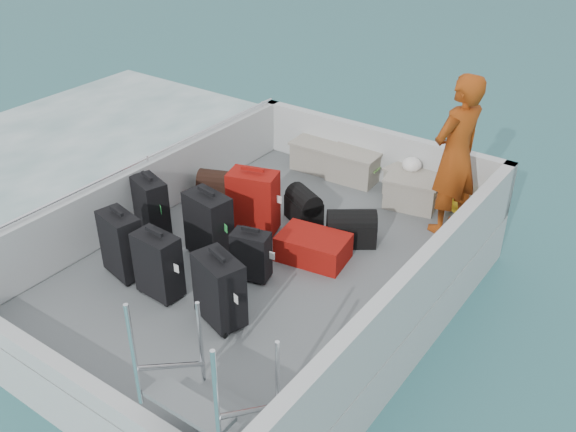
{
  "coord_description": "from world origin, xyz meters",
  "views": [
    {
      "loc": [
        3.54,
        -4.54,
        4.56
      ],
      "look_at": [
        0.01,
        0.38,
        1.0
      ],
      "focal_mm": 40.0,
      "sensor_mm": 36.0,
      "label": 1
    }
  ],
  "objects_px": {
    "suitcase_6": "(219,290)",
    "suitcase_7": "(251,256)",
    "suitcase_8": "(313,247)",
    "passenger": "(456,156)",
    "suitcase_0": "(122,245)",
    "suitcase_4": "(209,226)",
    "crate_2": "(410,185)",
    "suitcase_5": "(253,202)",
    "suitcase_1": "(151,207)",
    "crate_0": "(316,156)",
    "suitcase_3": "(158,266)",
    "crate_3": "(412,193)",
    "crate_1": "(354,167)"
  },
  "relations": [
    {
      "from": "suitcase_7",
      "to": "suitcase_8",
      "type": "xyz_separation_m",
      "value": [
        0.32,
        0.67,
        -0.13
      ]
    },
    {
      "from": "crate_0",
      "to": "suitcase_0",
      "type": "bearing_deg",
      "value": -94.31
    },
    {
      "from": "suitcase_0",
      "to": "suitcase_3",
      "type": "relative_size",
      "value": 1.04
    },
    {
      "from": "suitcase_1",
      "to": "suitcase_4",
      "type": "bearing_deg",
      "value": 19.98
    },
    {
      "from": "suitcase_0",
      "to": "suitcase_3",
      "type": "distance_m",
      "value": 0.56
    },
    {
      "from": "suitcase_3",
      "to": "suitcase_7",
      "type": "xyz_separation_m",
      "value": [
        0.56,
        0.75,
        -0.07
      ]
    },
    {
      "from": "suitcase_1",
      "to": "passenger",
      "type": "distance_m",
      "value": 3.47
    },
    {
      "from": "suitcase_8",
      "to": "crate_0",
      "type": "xyz_separation_m",
      "value": [
        -1.2,
        1.88,
        0.04
      ]
    },
    {
      "from": "suitcase_8",
      "to": "crate_3",
      "type": "relative_size",
      "value": 1.2
    },
    {
      "from": "crate_1",
      "to": "crate_2",
      "type": "distance_m",
      "value": 0.82
    },
    {
      "from": "suitcase_4",
      "to": "suitcase_6",
      "type": "relative_size",
      "value": 1.07
    },
    {
      "from": "suitcase_8",
      "to": "crate_1",
      "type": "relative_size",
      "value": 1.15
    },
    {
      "from": "suitcase_4",
      "to": "suitcase_5",
      "type": "distance_m",
      "value": 0.68
    },
    {
      "from": "suitcase_3",
      "to": "suitcase_8",
      "type": "xyz_separation_m",
      "value": [
        0.89,
        1.41,
        -0.2
      ]
    },
    {
      "from": "suitcase_6",
      "to": "passenger",
      "type": "xyz_separation_m",
      "value": [
        1.05,
        2.81,
        0.59
      ]
    },
    {
      "from": "crate_1",
      "to": "passenger",
      "type": "bearing_deg",
      "value": -15.97
    },
    {
      "from": "suitcase_6",
      "to": "crate_2",
      "type": "distance_m",
      "value": 3.27
    },
    {
      "from": "suitcase_4",
      "to": "suitcase_6",
      "type": "height_order",
      "value": "suitcase_4"
    },
    {
      "from": "suitcase_1",
      "to": "crate_3",
      "type": "xyz_separation_m",
      "value": [
        2.16,
        2.29,
        -0.15
      ]
    },
    {
      "from": "crate_0",
      "to": "crate_3",
      "type": "height_order",
      "value": "crate_3"
    },
    {
      "from": "crate_2",
      "to": "suitcase_1",
      "type": "bearing_deg",
      "value": -129.11
    },
    {
      "from": "crate_0",
      "to": "passenger",
      "type": "height_order",
      "value": "passenger"
    },
    {
      "from": "suitcase_6",
      "to": "suitcase_8",
      "type": "distance_m",
      "value": 1.39
    },
    {
      "from": "suitcase_1",
      "to": "suitcase_6",
      "type": "bearing_deg",
      "value": -6.18
    },
    {
      "from": "crate_0",
      "to": "passenger",
      "type": "bearing_deg",
      "value": -11.61
    },
    {
      "from": "suitcase_4",
      "to": "suitcase_5",
      "type": "bearing_deg",
      "value": 92.42
    },
    {
      "from": "suitcase_0",
      "to": "suitcase_4",
      "type": "relative_size",
      "value": 0.97
    },
    {
      "from": "suitcase_6",
      "to": "crate_0",
      "type": "relative_size",
      "value": 1.14
    },
    {
      "from": "suitcase_6",
      "to": "suitcase_7",
      "type": "bearing_deg",
      "value": 122.98
    },
    {
      "from": "suitcase_8",
      "to": "passenger",
      "type": "height_order",
      "value": "passenger"
    },
    {
      "from": "suitcase_8",
      "to": "crate_3",
      "type": "height_order",
      "value": "crate_3"
    },
    {
      "from": "suitcase_8",
      "to": "passenger",
      "type": "xyz_separation_m",
      "value": [
        0.91,
        1.44,
        0.79
      ]
    },
    {
      "from": "suitcase_1",
      "to": "suitcase_3",
      "type": "bearing_deg",
      "value": -22.66
    },
    {
      "from": "suitcase_1",
      "to": "suitcase_0",
      "type": "bearing_deg",
      "value": -46.2
    },
    {
      "from": "crate_2",
      "to": "crate_3",
      "type": "xyz_separation_m",
      "value": [
        0.13,
        -0.21,
        0.02
      ]
    },
    {
      "from": "suitcase_8",
      "to": "suitcase_4",
      "type": "bearing_deg",
      "value": 112.65
    },
    {
      "from": "suitcase_4",
      "to": "crate_3",
      "type": "relative_size",
      "value": 1.2
    },
    {
      "from": "suitcase_6",
      "to": "crate_1",
      "type": "height_order",
      "value": "suitcase_6"
    },
    {
      "from": "suitcase_5",
      "to": "crate_3",
      "type": "relative_size",
      "value": 1.22
    },
    {
      "from": "crate_3",
      "to": "passenger",
      "type": "xyz_separation_m",
      "value": [
        0.57,
        -0.23,
        0.75
      ]
    },
    {
      "from": "suitcase_0",
      "to": "suitcase_6",
      "type": "distance_m",
      "value": 1.31
    },
    {
      "from": "suitcase_0",
      "to": "crate_2",
      "type": "relative_size",
      "value": 1.28
    },
    {
      "from": "passenger",
      "to": "crate_2",
      "type": "bearing_deg",
      "value": -103.23
    },
    {
      "from": "suitcase_4",
      "to": "suitcase_8",
      "type": "xyz_separation_m",
      "value": [
        0.96,
        0.59,
        -0.22
      ]
    },
    {
      "from": "crate_2",
      "to": "suitcase_6",
      "type": "bearing_deg",
      "value": -96.18
    },
    {
      "from": "suitcase_8",
      "to": "crate_1",
      "type": "height_order",
      "value": "crate_1"
    },
    {
      "from": "suitcase_5",
      "to": "suitcase_7",
      "type": "distance_m",
      "value": 0.95
    },
    {
      "from": "suitcase_3",
      "to": "crate_3",
      "type": "height_order",
      "value": "suitcase_3"
    },
    {
      "from": "suitcase_5",
      "to": "crate_3",
      "type": "height_order",
      "value": "suitcase_5"
    },
    {
      "from": "suitcase_4",
      "to": "crate_3",
      "type": "xyz_separation_m",
      "value": [
        1.31,
        2.26,
        -0.18
      ]
    }
  ]
}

